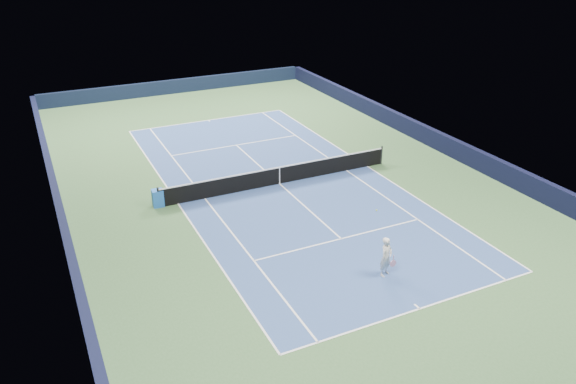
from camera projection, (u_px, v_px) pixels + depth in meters
name	position (u px, v px, depth m)	size (l,w,h in m)	color
ground	(280.00, 184.00, 29.64)	(40.00, 40.00, 0.00)	#365930
wall_far	(177.00, 86.00, 45.55)	(22.00, 0.35, 1.10)	black
wall_right	(443.00, 143.00, 33.63)	(0.35, 40.00, 1.10)	black
wall_left	(61.00, 216.00, 25.18)	(0.35, 40.00, 1.10)	black
court_surface	(280.00, 184.00, 29.64)	(10.97, 23.77, 0.01)	navy
baseline_far	(208.00, 120.00, 39.31)	(10.97, 0.08, 0.00)	white
baseline_near	(420.00, 309.00, 19.96)	(10.97, 0.08, 0.00)	white
sideline_doubles_right	(367.00, 166.00, 31.78)	(0.08, 23.77, 0.00)	white
sideline_doubles_left	(178.00, 204.00, 27.49)	(0.08, 23.77, 0.00)	white
sideline_singles_right	(346.00, 170.00, 31.24)	(0.08, 23.77, 0.00)	white
sideline_singles_left	(205.00, 198.00, 28.03)	(0.08, 23.77, 0.00)	white
service_line_far	(236.00, 145.00, 34.85)	(8.23, 0.08, 0.00)	white
service_line_near	(341.00, 239.00, 24.42)	(8.23, 0.08, 0.00)	white
center_service_line	(280.00, 184.00, 29.64)	(0.08, 12.80, 0.00)	white
center_mark_far	(209.00, 121.00, 39.19)	(0.08, 0.30, 0.00)	white
center_mark_near	(417.00, 306.00, 20.08)	(0.08, 0.30, 0.00)	white
tennis_net	(279.00, 175.00, 29.42)	(12.90, 0.10, 1.07)	black
sponsor_cube	(158.00, 198.00, 27.11)	(0.58, 0.51, 0.86)	blue
tennis_player	(386.00, 257.00, 21.57)	(0.82, 1.33, 2.38)	silver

